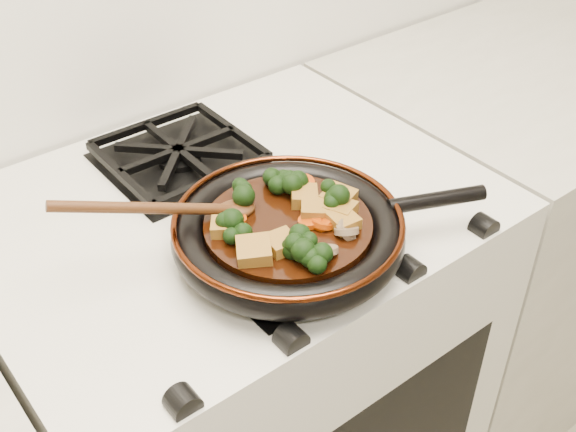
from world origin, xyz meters
TOP-DOWN VIEW (x-y plane):
  - stove at (0.00, 1.69)m, footprint 0.76×0.60m
  - burner_grate_front at (0.00, 1.55)m, footprint 0.23×0.23m
  - burner_grate_back at (0.00, 1.83)m, footprint 0.23×0.23m
  - skillet at (-0.00, 1.54)m, footprint 0.42×0.31m
  - braising_sauce at (-0.01, 1.54)m, footprint 0.22×0.22m
  - tofu_cube_0 at (0.06, 1.51)m, footprint 0.05×0.05m
  - tofu_cube_1 at (-0.08, 1.51)m, footprint 0.06×0.06m
  - tofu_cube_2 at (0.04, 1.56)m, footprint 0.05×0.05m
  - tofu_cube_3 at (-0.04, 1.50)m, footprint 0.04×0.04m
  - tofu_cube_4 at (-0.08, 1.57)m, footprint 0.05×0.05m
  - tofu_cube_5 at (0.07, 1.53)m, footprint 0.05×0.05m
  - tofu_cube_6 at (0.05, 1.49)m, footprint 0.04×0.04m
  - tofu_cube_7 at (0.03, 1.53)m, footprint 0.06×0.06m
  - broccoli_floret_0 at (-0.03, 1.47)m, footprint 0.08×0.07m
  - broccoli_floret_1 at (0.06, 1.53)m, footprint 0.08×0.07m
  - broccoli_floret_2 at (-0.03, 1.61)m, footprint 0.08×0.08m
  - broccoli_floret_3 at (-0.03, 1.45)m, footprint 0.08×0.08m
  - broccoli_floret_4 at (0.04, 1.59)m, footprint 0.09×0.09m
  - broccoli_floret_5 at (-0.08, 1.56)m, footprint 0.07×0.07m
  - broccoli_floret_6 at (0.04, 1.61)m, footprint 0.08×0.08m
  - carrot_coin_0 at (0.01, 1.52)m, footprint 0.03×0.03m
  - carrot_coin_1 at (-0.06, 1.58)m, footprint 0.03×0.03m
  - carrot_coin_2 at (-0.06, 1.60)m, footprint 0.03×0.03m
  - carrot_coin_3 at (0.02, 1.50)m, footprint 0.03×0.03m
  - carrot_coin_4 at (0.07, 1.59)m, footprint 0.03×0.03m
  - carrot_coin_5 at (0.03, 1.50)m, footprint 0.03×0.03m
  - mushroom_slice_0 at (-0.07, 1.58)m, footprint 0.03×0.04m
  - mushroom_slice_1 at (0.04, 1.47)m, footprint 0.04×0.04m
  - mushroom_slice_2 at (-0.01, 1.46)m, footprint 0.04×0.04m
  - mushroom_slice_3 at (0.04, 1.47)m, footprint 0.04×0.04m
  - wooden_spoon at (-0.11, 1.62)m, footprint 0.15×0.07m

SIDE VIEW (x-z plane):
  - stove at x=0.00m, z-range 0.00..0.90m
  - burner_grate_front at x=0.00m, z-range 0.90..0.93m
  - burner_grate_back at x=0.00m, z-range 0.90..0.93m
  - skillet at x=0.00m, z-range 0.92..0.97m
  - braising_sauce at x=-0.01m, z-range 0.94..0.96m
  - carrot_coin_0 at x=0.01m, z-range 0.96..0.97m
  - carrot_coin_1 at x=-0.06m, z-range 0.96..0.97m
  - carrot_coin_2 at x=-0.06m, z-range 0.96..0.97m
  - carrot_coin_3 at x=0.02m, z-range 0.95..0.97m
  - carrot_coin_4 at x=0.07m, z-range 0.96..0.97m
  - carrot_coin_5 at x=0.03m, z-range 0.95..0.97m
  - mushroom_slice_0 at x=-0.07m, z-range 0.95..0.98m
  - mushroom_slice_1 at x=0.04m, z-range 0.95..0.98m
  - mushroom_slice_2 at x=-0.01m, z-range 0.96..0.98m
  - mushroom_slice_3 at x=0.04m, z-range 0.95..0.98m
  - tofu_cube_3 at x=-0.04m, z-range 0.96..0.98m
  - tofu_cube_6 at x=0.05m, z-range 0.96..0.98m
  - tofu_cube_0 at x=0.06m, z-range 0.95..0.98m
  - tofu_cube_4 at x=-0.08m, z-range 0.96..0.98m
  - tofu_cube_7 at x=0.03m, z-range 0.96..0.98m
  - tofu_cube_2 at x=0.04m, z-range 0.96..0.98m
  - tofu_cube_5 at x=0.07m, z-range 0.95..0.98m
  - broccoli_floret_6 at x=0.04m, z-range 0.93..1.00m
  - tofu_cube_1 at x=-0.08m, z-range 0.95..0.98m
  - broccoli_floret_5 at x=-0.08m, z-range 0.94..1.00m
  - broccoli_floret_4 at x=0.04m, z-range 0.94..1.00m
  - broccoli_floret_3 at x=-0.03m, z-range 0.94..1.00m
  - broccoli_floret_0 at x=-0.03m, z-range 0.94..1.00m
  - broccoli_floret_2 at x=-0.03m, z-range 0.94..1.00m
  - broccoli_floret_1 at x=0.06m, z-range 0.94..1.01m
  - wooden_spoon at x=-0.11m, z-range 0.86..1.10m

